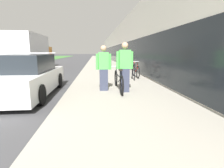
% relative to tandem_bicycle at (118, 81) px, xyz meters
% --- Properties ---
extents(sidewalk_slab, '(3.82, 70.00, 0.10)m').
position_rel_tandem_bicycle_xyz_m(sidewalk_slab, '(0.00, 18.31, -0.41)').
color(sidewalk_slab, gray).
rests_on(sidewalk_slab, ground).
extents(storefront_facade, '(10.01, 70.00, 4.59)m').
position_rel_tandem_bicycle_xyz_m(storefront_facade, '(6.94, 26.31, 1.83)').
color(storefront_facade, silver).
rests_on(storefront_facade, ground).
extents(lawn_strip, '(5.56, 70.00, 0.03)m').
position_rel_tandem_bicycle_xyz_m(lawn_strip, '(-11.33, 22.31, -0.45)').
color(lawn_strip, '#3D7533').
rests_on(lawn_strip, ground).
extents(tandem_bicycle, '(0.52, 2.30, 0.84)m').
position_rel_tandem_bicycle_xyz_m(tandem_bicycle, '(0.00, 0.00, 0.00)').
color(tandem_bicycle, black).
rests_on(tandem_bicycle, sidewalk_slab).
extents(person_rider, '(0.59, 0.23, 1.73)m').
position_rel_tandem_bicycle_xyz_m(person_rider, '(0.18, -0.28, 0.51)').
color(person_rider, '#33384C').
rests_on(person_rider, sidewalk_slab).
extents(person_bystander, '(0.55, 0.22, 1.63)m').
position_rel_tandem_bicycle_xyz_m(person_bystander, '(-0.54, 0.01, 0.46)').
color(person_bystander, '#33384C').
rests_on(person_bystander, sidewalk_slab).
extents(bike_rack_hoop, '(0.05, 0.60, 0.84)m').
position_rel_tandem_bicycle_xyz_m(bike_rack_hoop, '(1.06, 2.33, 0.15)').
color(bike_rack_hoop, black).
rests_on(bike_rack_hoop, sidewalk_slab).
extents(cruiser_bike_nearest, '(0.52, 1.68, 0.85)m').
position_rel_tandem_bicycle_xyz_m(cruiser_bike_nearest, '(1.39, 3.23, 0.00)').
color(cruiser_bike_nearest, black).
rests_on(cruiser_bike_nearest, sidewalk_slab).
extents(cruiser_bike_middle, '(0.52, 1.67, 0.84)m').
position_rel_tandem_bicycle_xyz_m(cruiser_bike_middle, '(1.17, 5.62, 0.00)').
color(cruiser_bike_middle, black).
rests_on(cruiser_bike_middle, sidewalk_slab).
extents(parked_sedan_curbside, '(1.94, 4.31, 1.48)m').
position_rel_tandem_bicycle_xyz_m(parked_sedan_curbside, '(-3.28, -0.02, 0.18)').
color(parked_sedan_curbside, white).
rests_on(parked_sedan_curbside, ground).
extents(moving_truck, '(2.51, 6.71, 2.93)m').
position_rel_tandem_bicycle_xyz_m(moving_truck, '(-6.60, 9.66, 1.02)').
color(moving_truck, orange).
rests_on(moving_truck, ground).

